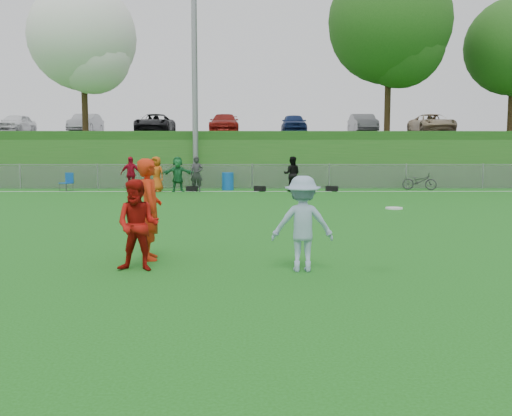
{
  "coord_description": "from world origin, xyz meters",
  "views": [
    {
      "loc": [
        0.0,
        -9.53,
        2.14
      ],
      "look_at": [
        0.07,
        0.5,
        1.07
      ],
      "focal_mm": 40.0,
      "sensor_mm": 36.0,
      "label": 1
    }
  ],
  "objects_px": {
    "player_blue": "(303,224)",
    "recycling_bin": "(228,181)",
    "frisbee": "(394,208)",
    "player_red_left": "(150,209)",
    "player_red_center": "(138,225)",
    "bicycle": "(419,181)"
  },
  "relations": [
    {
      "from": "bicycle",
      "to": "player_blue",
      "type": "bearing_deg",
      "value": 177.21
    },
    {
      "from": "player_blue",
      "to": "recycling_bin",
      "type": "distance_m",
      "value": 18.92
    },
    {
      "from": "player_blue",
      "to": "recycling_bin",
      "type": "bearing_deg",
      "value": -83.08
    },
    {
      "from": "player_red_left",
      "to": "frisbee",
      "type": "xyz_separation_m",
      "value": [
        4.27,
        -1.56,
        0.19
      ]
    },
    {
      "from": "player_blue",
      "to": "bicycle",
      "type": "height_order",
      "value": "player_blue"
    },
    {
      "from": "player_red_center",
      "to": "recycling_bin",
      "type": "bearing_deg",
      "value": 94.19
    },
    {
      "from": "player_red_left",
      "to": "frisbee",
      "type": "height_order",
      "value": "player_red_left"
    },
    {
      "from": "bicycle",
      "to": "frisbee",
      "type": "bearing_deg",
      "value": -178.45
    },
    {
      "from": "player_red_center",
      "to": "bicycle",
      "type": "xyz_separation_m",
      "value": [
        10.39,
        18.76,
        -0.36
      ]
    },
    {
      "from": "player_red_center",
      "to": "recycling_bin",
      "type": "distance_m",
      "value": 18.78
    },
    {
      "from": "player_red_center",
      "to": "frisbee",
      "type": "distance_m",
      "value": 4.34
    },
    {
      "from": "player_red_center",
      "to": "player_blue",
      "type": "relative_size",
      "value": 0.96
    },
    {
      "from": "player_red_center",
      "to": "bicycle",
      "type": "bearing_deg",
      "value": 67.5
    },
    {
      "from": "frisbee",
      "to": "player_blue",
      "type": "bearing_deg",
      "value": 160.43
    },
    {
      "from": "player_red_left",
      "to": "bicycle",
      "type": "height_order",
      "value": "player_red_left"
    },
    {
      "from": "recycling_bin",
      "to": "frisbee",
      "type": "bearing_deg",
      "value": -79.61
    },
    {
      "from": "player_red_left",
      "to": "bicycle",
      "type": "xyz_separation_m",
      "value": [
        10.36,
        17.76,
        -0.52
      ]
    },
    {
      "from": "player_red_center",
      "to": "player_blue",
      "type": "distance_m",
      "value": 2.85
    },
    {
      "from": "player_red_left",
      "to": "player_red_center",
      "type": "distance_m",
      "value": 1.02
    },
    {
      "from": "frisbee",
      "to": "recycling_bin",
      "type": "bearing_deg",
      "value": 100.39
    },
    {
      "from": "player_blue",
      "to": "frisbee",
      "type": "relative_size",
      "value": 5.93
    },
    {
      "from": "player_red_center",
      "to": "frisbee",
      "type": "relative_size",
      "value": 5.71
    }
  ]
}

